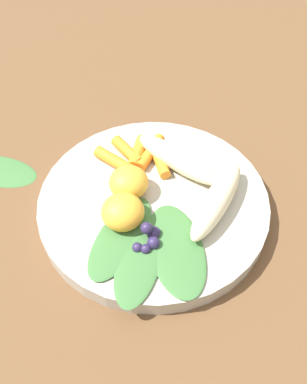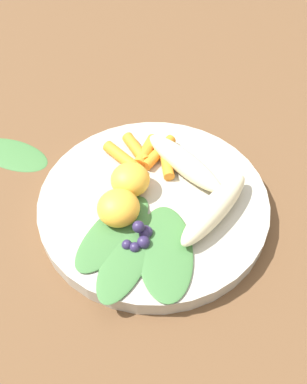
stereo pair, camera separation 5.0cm
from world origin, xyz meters
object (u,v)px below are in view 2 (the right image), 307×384
banana_peeled_left (186,164)px  orange_segment_near (118,208)px  banana_peeled_right (215,208)px  bowl (153,203)px  kale_leaf_stray (12,153)px

banana_peeled_left → orange_segment_near: (0.01, 0.11, 0.00)m
banana_peeled_right → orange_segment_near: (0.08, 0.07, 0.00)m
orange_segment_near → banana_peeled_right: bearing=-138.5°
banana_peeled_right → orange_segment_near: 0.11m
banana_peeled_right → bowl: bearing=105.8°
bowl → orange_segment_near: size_ratio=5.72×
banana_peeled_left → orange_segment_near: 0.11m
bowl → banana_peeled_right: (-0.07, -0.02, 0.03)m
banana_peeled_left → orange_segment_near: bearing=90.7°
banana_peeled_left → banana_peeled_right: (-0.07, 0.04, 0.00)m
banana_peeled_left → banana_peeled_right: same height
banana_peeled_left → banana_peeled_right: size_ratio=1.00×
banana_peeled_right → kale_leaf_stray: (0.29, 0.08, -0.04)m
bowl → orange_segment_near: 0.06m
bowl → kale_leaf_stray: bearing=14.6°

